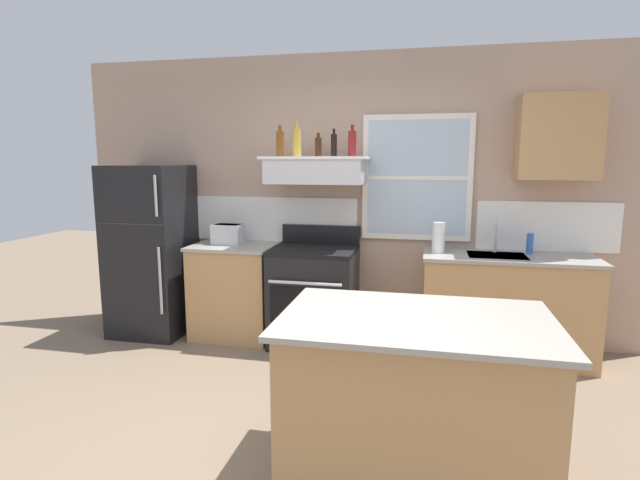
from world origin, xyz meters
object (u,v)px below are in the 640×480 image
at_px(refrigerator, 151,250).
at_px(bottle_red_label_wine, 352,143).
at_px(toaster, 228,234).
at_px(bottle_brown_stout, 318,147).
at_px(stove_range, 314,295).
at_px(bottle_amber_wine, 280,143).
at_px(dish_soap_bottle, 530,244).
at_px(bottle_balsamic_dark, 334,145).
at_px(paper_towel_roll, 438,237).
at_px(kitchen_island, 413,399).
at_px(bottle_champagne_gold_foil, 297,142).

xyz_separation_m(refrigerator, bottle_red_label_wine, (1.98, 0.12, 1.03)).
xyz_separation_m(toaster, bottle_brown_stout, (0.88, 0.08, 0.83)).
height_order(stove_range, bottle_amber_wine, bottle_amber_wine).
bearing_deg(dish_soap_bottle, bottle_red_label_wine, -178.41).
distance_m(refrigerator, toaster, 0.80).
xyz_separation_m(stove_range, bottle_balsamic_dark, (0.16, 0.10, 1.38)).
xyz_separation_m(refrigerator, toaster, (0.78, 0.09, 0.18)).
bearing_deg(paper_towel_roll, kitchen_island, -94.38).
xyz_separation_m(bottle_champagne_gold_foil, bottle_red_label_wine, (0.50, 0.05, -0.01)).
height_order(toaster, stove_range, toaster).
distance_m(bottle_champagne_gold_foil, bottle_brown_stout, 0.21).
relative_size(paper_towel_roll, dish_soap_bottle, 1.50).
distance_m(stove_range, bottle_balsamic_dark, 1.40).
relative_size(stove_range, dish_soap_bottle, 6.06).
distance_m(paper_towel_roll, kitchen_island, 1.97).
distance_m(bottle_red_label_wine, dish_soap_bottle, 1.77).
height_order(bottle_champagne_gold_foil, paper_towel_roll, bottle_champagne_gold_foil).
relative_size(refrigerator, kitchen_island, 1.19).
bearing_deg(paper_towel_roll, stove_range, -178.07).
bearing_deg(bottle_amber_wine, bottle_red_label_wine, 4.95).
height_order(toaster, bottle_balsamic_dark, bottle_balsamic_dark).
distance_m(stove_range, paper_towel_roll, 1.25).
relative_size(bottle_brown_stout, bottle_red_label_wine, 0.77).
relative_size(refrigerator, toaster, 5.60).
distance_m(refrigerator, paper_towel_roll, 2.77).
xyz_separation_m(bottle_brown_stout, dish_soap_bottle, (1.87, -0.01, -0.83)).
height_order(paper_towel_roll, dish_soap_bottle, paper_towel_roll).
height_order(stove_range, bottle_balsamic_dark, bottle_balsamic_dark).
xyz_separation_m(refrigerator, bottle_champagne_gold_foil, (1.48, 0.07, 1.04)).
xyz_separation_m(bottle_champagne_gold_foil, bottle_brown_stout, (0.18, 0.10, -0.04)).
height_order(bottle_red_label_wine, kitchen_island, bottle_red_label_wine).
bearing_deg(bottle_champagne_gold_foil, bottle_balsamic_dark, 8.08).
bearing_deg(kitchen_island, paper_towel_roll, 85.62).
xyz_separation_m(toaster, dish_soap_bottle, (2.75, 0.07, -0.01)).
bearing_deg(dish_soap_bottle, bottle_champagne_gold_foil, -177.52).
xyz_separation_m(bottle_amber_wine, bottle_balsamic_dark, (0.49, 0.06, -0.01)).
height_order(toaster, bottle_amber_wine, bottle_amber_wine).
bearing_deg(bottle_balsamic_dark, bottle_red_label_wine, -0.56).
height_order(refrigerator, bottle_champagne_gold_foil, bottle_champagne_gold_foil).
height_order(bottle_red_label_wine, dish_soap_bottle, bottle_red_label_wine).
relative_size(refrigerator, stove_range, 1.53).
relative_size(stove_range, paper_towel_roll, 4.04).
height_order(bottle_amber_wine, dish_soap_bottle, bottle_amber_wine).
bearing_deg(toaster, bottle_champagne_gold_foil, -1.34).
bearing_deg(bottle_brown_stout, refrigerator, -174.18).
distance_m(toaster, bottle_champagne_gold_foil, 1.11).
xyz_separation_m(paper_towel_roll, dish_soap_bottle, (0.77, 0.10, -0.04)).
bearing_deg(dish_soap_bottle, bottle_brown_stout, 179.73).
bearing_deg(bottle_amber_wine, dish_soap_bottle, 2.59).
bearing_deg(bottle_balsamic_dark, paper_towel_roll, -3.54).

